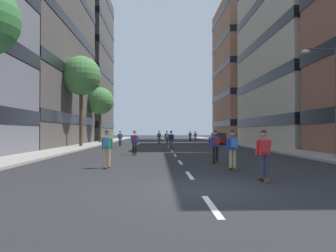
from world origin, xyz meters
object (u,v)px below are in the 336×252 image
Objects in this scene: street_tree_near at (81,76)px; skater_8 at (167,137)px; skater_9 at (264,152)px; skater_2 at (159,136)px; skater_5 at (216,144)px; skater_3 at (190,136)px; street_tree_far at (100,101)px; skater_4 at (233,147)px; streetlamp_right at (330,90)px; skater_0 at (171,139)px; skater_7 at (135,141)px; parked_car_near at (218,139)px; skater_1 at (107,146)px; skater_10 at (195,136)px; skater_6 at (120,137)px.

street_tree_near is 12.10m from skater_8.
street_tree_near reaches higher than skater_9.
skater_2 is 1.00× the size of skater_5.
skater_3 and skater_5 have the same top height.
skater_4 is at bearing -69.46° from street_tree_far.
skater_3 is (-4.61, 34.63, -3.15)m from streetlamp_right.
skater_7 is at bearing -114.46° from skater_0.
street_tree_near is at bearing 138.99° from streetlamp_right.
skater_7 is (-9.79, -18.64, 0.32)m from parked_car_near.
skater_0 is 15.42m from skater_4.
skater_5 is (2.91, -27.36, 0.00)m from skater_2.
skater_1 and skater_10 have the same top height.
skater_7 is (-2.94, -6.47, 0.00)m from skater_0.
skater_4 is at bearing -60.25° from skater_7.
streetlamp_right is 3.65× the size of skater_6.
streetlamp_right is 13.26m from skater_1.
street_tree_near is at bearing -155.59° from parked_car_near.
street_tree_near reaches higher than skater_6.
skater_6 and skater_10 have the same top height.
parked_car_near is at bearing 68.57° from skater_1.
streetlamp_right reaches higher than skater_9.
skater_3 is (13.79, 7.55, -5.07)m from street_tree_far.
skater_8 is (-2.01, 20.84, 0.00)m from skater_5.
streetlamp_right reaches higher than skater_3.
parked_car_near is 2.47× the size of skater_0.
street_tree_near is at bearing -147.73° from skater_6.
skater_0 and skater_6 have the same top height.
streetlamp_right is (18.40, -27.08, -1.92)m from street_tree_far.
skater_1 is 1.00× the size of skater_10.
skater_0 is at bearing 75.97° from skater_1.
skater_2 is (-7.90, 2.72, 0.32)m from parked_car_near.
skater_3 is at bearing 101.83° from skater_10.
street_tree_near is 24.13m from skater_3.
parked_car_near is at bearing 78.55° from skater_5.
skater_6 is at bearing 32.27° from street_tree_near.
street_tree_near reaches higher than skater_2.
skater_1 and skater_9 have the same top height.
skater_3 is at bearing 53.48° from street_tree_near.
skater_7 is at bearing -95.04° from skater_2.
skater_8 is 13.27m from skater_10.
streetlamp_right is at bearing -65.38° from skater_8.
street_tree_near is 21.21m from skater_1.
skater_3 is (7.87, 37.85, -0.03)m from skater_1.
skater_3 and skater_6 have the same top height.
streetlamp_right is at bearing -55.80° from street_tree_far.
streetlamp_right is at bearing -82.78° from skater_10.
skater_5 and skater_9 have the same top height.
skater_0 is 1.00× the size of skater_7.
skater_5 is at bearing -56.45° from street_tree_near.
skater_7 is (-7.18, -29.82, 0.03)m from skater_3.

